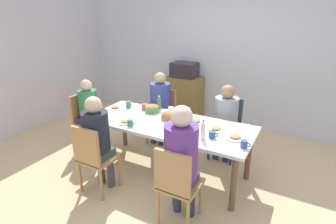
# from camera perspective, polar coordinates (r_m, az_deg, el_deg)

# --- Properties ---
(ground_plane) EXTENTS (7.14, 7.14, 0.00)m
(ground_plane) POSITION_cam_1_polar(r_m,az_deg,el_deg) (3.88, 0.00, -12.38)
(ground_plane) COLOR #CFB486
(wall_back) EXTENTS (6.19, 0.12, 2.60)m
(wall_back) POSITION_cam_1_polar(r_m,az_deg,el_deg) (5.27, 11.35, 11.43)
(wall_back) COLOR silver
(wall_back) RESTS_ON ground_plane
(wall_left) EXTENTS (0.12, 4.36, 2.60)m
(wall_left) POSITION_cam_1_polar(r_m,az_deg,el_deg) (5.46, -29.61, 9.48)
(wall_left) COLOR silver
(wall_left) RESTS_ON ground_plane
(dining_table) EXTENTS (2.21, 0.89, 0.74)m
(dining_table) POSITION_cam_1_polar(r_m,az_deg,el_deg) (3.56, 0.00, -3.38)
(dining_table) COLOR silver
(dining_table) RESTS_ON ground_plane
(chair_0) EXTENTS (0.40, 0.40, 0.90)m
(chair_0) POSITION_cam_1_polar(r_m,az_deg,el_deg) (4.47, -16.96, -1.29)
(chair_0) COLOR #B47C49
(chair_0) RESTS_ON ground_plane
(person_0) EXTENTS (0.30, 0.30, 1.15)m
(person_0) POSITION_cam_1_polar(r_m,az_deg,el_deg) (4.35, -16.33, 0.54)
(person_0) COLOR #2D3048
(person_0) RESTS_ON ground_plane
(chair_1) EXTENTS (0.40, 0.40, 0.90)m
(chair_1) POSITION_cam_1_polar(r_m,az_deg,el_deg) (4.53, -1.12, -0.02)
(chair_1) COLOR #A47648
(chair_1) RESTS_ON ground_plane
(person_1) EXTENTS (0.33, 0.33, 1.20)m
(person_1) POSITION_cam_1_polar(r_m,az_deg,el_deg) (4.39, -1.72, 2.24)
(person_1) COLOR navy
(person_1) RESTS_ON ground_plane
(chair_2) EXTENTS (0.40, 0.40, 0.90)m
(chair_2) POSITION_cam_1_polar(r_m,az_deg,el_deg) (3.34, -15.50, -8.89)
(chair_2) COLOR #AF7F51
(chair_2) RESTS_ON ground_plane
(person_2) EXTENTS (0.31, 0.31, 1.22)m
(person_2) POSITION_cam_1_polar(r_m,az_deg,el_deg) (3.29, -14.80, -4.93)
(person_2) COLOR #44463A
(person_2) RESTS_ON ground_plane
(chair_3) EXTENTS (0.40, 0.40, 0.90)m
(chair_3) POSITION_cam_1_polar(r_m,az_deg,el_deg) (2.77, 1.90, -14.70)
(chair_3) COLOR #A7894A
(chair_3) RESTS_ON ground_plane
(person_3) EXTENTS (0.34, 0.34, 1.30)m
(person_3) POSITION_cam_1_polar(r_m,az_deg,el_deg) (2.69, 2.82, -9.05)
(person_3) COLOR navy
(person_3) RESTS_ON ground_plane
(chair_4) EXTENTS (0.40, 0.40, 0.90)m
(chair_4) POSITION_cam_1_polar(r_m,az_deg,el_deg) (4.14, 12.31, -2.63)
(chair_4) COLOR #2D3044
(chair_4) RESTS_ON ground_plane
(person_4) EXTENTS (0.34, 0.34, 1.14)m
(person_4) POSITION_cam_1_polar(r_m,az_deg,el_deg) (3.99, 12.13, -0.62)
(person_4) COLOR #2C2A45
(person_4) RESTS_ON ground_plane
(plate_0) EXTENTS (0.21, 0.21, 0.04)m
(plate_0) POSITION_cam_1_polar(r_m,az_deg,el_deg) (3.36, 10.13, -3.57)
(plate_0) COLOR silver
(plate_0) RESTS_ON dining_table
(plate_1) EXTENTS (0.23, 0.23, 0.04)m
(plate_1) POSITION_cam_1_polar(r_m,az_deg,el_deg) (3.35, 2.36, -3.33)
(plate_1) COLOR silver
(plate_1) RESTS_ON dining_table
(plate_2) EXTENTS (0.21, 0.21, 0.04)m
(plate_2) POSITION_cam_1_polar(r_m,az_deg,el_deg) (3.56, -9.00, -2.08)
(plate_2) COLOR white
(plate_2) RESTS_ON dining_table
(plate_3) EXTENTS (0.23, 0.23, 0.04)m
(plate_3) POSITION_cam_1_polar(r_m,az_deg,el_deg) (3.20, 14.01, -5.23)
(plate_3) COLOR silver
(plate_3) RESTS_ON dining_table
(plate_4) EXTENTS (0.21, 0.21, 0.04)m
(plate_4) POSITION_cam_1_polar(r_m,az_deg,el_deg) (4.09, -11.12, 0.83)
(plate_4) COLOR white
(plate_4) RESTS_ON dining_table
(plate_5) EXTENTS (0.25, 0.25, 0.04)m
(plate_5) POSITION_cam_1_polar(r_m,az_deg,el_deg) (3.55, 5.69, -2.01)
(plate_5) COLOR silver
(plate_5) RESTS_ON dining_table
(bowl_0) EXTENTS (0.17, 0.17, 0.11)m
(bowl_0) POSITION_cam_1_polar(r_m,az_deg,el_deg) (3.62, -0.17, -0.75)
(bowl_0) COLOR #A06141
(bowl_0) RESTS_ON dining_table
(bowl_1) EXTENTS (0.20, 0.20, 0.11)m
(bowl_1) POSITION_cam_1_polar(r_m,az_deg,el_deg) (3.88, -3.40, 0.76)
(bowl_1) COLOR #4D7E45
(bowl_1) RESTS_ON dining_table
(cup_0) EXTENTS (0.11, 0.08, 0.08)m
(cup_0) POSITION_cam_1_polar(r_m,az_deg,el_deg) (3.15, 9.35, -4.74)
(cup_0) COLOR #3253A1
(cup_0) RESTS_ON dining_table
(cup_1) EXTENTS (0.11, 0.07, 0.10)m
(cup_1) POSITION_cam_1_polar(r_m,az_deg,el_deg) (4.10, -8.38, 1.58)
(cup_1) COLOR #418464
(cup_1) RESTS_ON dining_table
(cup_2) EXTENTS (0.11, 0.07, 0.09)m
(cup_2) POSITION_cam_1_polar(r_m,az_deg,el_deg) (3.44, -7.99, -2.29)
(cup_2) COLOR #3E9166
(cup_2) RESTS_ON dining_table
(cup_3) EXTENTS (0.12, 0.09, 0.09)m
(cup_3) POSITION_cam_1_polar(r_m,az_deg,el_deg) (3.83, 0.67, 0.34)
(cup_3) COLOR white
(cup_3) RESTS_ON dining_table
(cup_4) EXTENTS (0.11, 0.07, 0.08)m
(cup_4) POSITION_cam_1_polar(r_m,az_deg,el_deg) (4.00, -14.10, 0.48)
(cup_4) COLOR #EEBE50
(cup_4) RESTS_ON dining_table
(cup_5) EXTENTS (0.11, 0.07, 0.09)m
(cup_5) POSITION_cam_1_polar(r_m,az_deg,el_deg) (3.00, 15.84, -6.55)
(cup_5) COLOR #3A559D
(cup_5) RESTS_ON dining_table
(cup_6) EXTENTS (0.12, 0.09, 0.09)m
(cup_6) POSITION_cam_1_polar(r_m,az_deg,el_deg) (4.00, -4.92, 1.13)
(cup_6) COLOR #CD5138
(cup_6) RESTS_ON dining_table
(bottle_0) EXTENTS (0.06, 0.06, 0.23)m
(bottle_0) POSITION_cam_1_polar(r_m,az_deg,el_deg) (3.08, 7.42, -3.84)
(bottle_0) COLOR silver
(bottle_0) RESTS_ON dining_table
(bottle_1) EXTENTS (0.05, 0.05, 0.21)m
(bottle_1) POSITION_cam_1_polar(r_m,az_deg,el_deg) (3.97, -1.90, 1.89)
(bottle_1) COLOR #4F8936
(bottle_1) RESTS_ON dining_table
(bottle_2) EXTENTS (0.05, 0.05, 0.20)m
(bottle_2) POSITION_cam_1_polar(r_m,az_deg,el_deg) (3.64, 4.31, -0.04)
(bottle_2) COLOR #538533
(bottle_2) RESTS_ON dining_table
(side_cabinet) EXTENTS (0.70, 0.44, 0.90)m
(side_cabinet) POSITION_cam_1_polar(r_m,az_deg,el_deg) (5.42, 3.35, 2.79)
(side_cabinet) COLOR olive
(side_cabinet) RESTS_ON ground_plane
(microwave) EXTENTS (0.48, 0.36, 0.28)m
(microwave) POSITION_cam_1_polar(r_m,az_deg,el_deg) (5.27, 3.48, 8.90)
(microwave) COLOR #2E272F
(microwave) RESTS_ON side_cabinet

